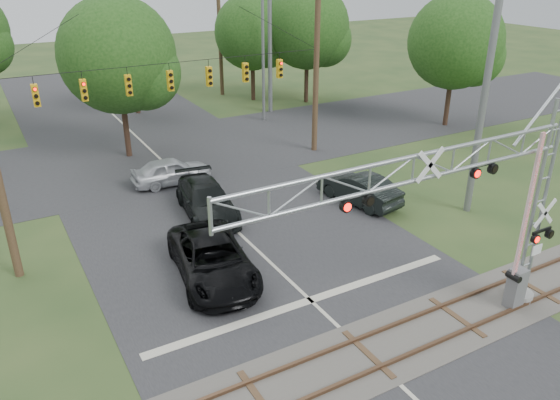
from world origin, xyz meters
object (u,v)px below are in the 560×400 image
pickup_black (213,259)px  car_dark (206,200)px  crossing_gantry (468,204)px  traffic_signal_span (185,77)px  sedan_silver (171,171)px  streetlight (261,47)px

pickup_black → car_dark: bearing=78.6°
crossing_gantry → traffic_signal_span: (-2.34, 18.36, 0.86)m
crossing_gantry → sedan_silver: size_ratio=2.89×
car_dark → crossing_gantry: bearing=-66.0°
sedan_silver → streetlight: (10.37, 8.76, 4.85)m
pickup_black → sedan_silver: pickup_black is taller
crossing_gantry → pickup_black: size_ratio=2.14×
traffic_signal_span → sedan_silver: bearing=-150.2°
crossing_gantry → streetlight: size_ratio=1.28×
sedan_silver → crossing_gantry: bearing=-166.8°
car_dark → sedan_silver: (-0.16, 4.79, -0.05)m
crossing_gantry → pickup_black: crossing_gantry is taller
pickup_black → streetlight: 23.14m
sedan_silver → streetlight: 14.41m
crossing_gantry → pickup_black: bearing=128.6°
crossing_gantry → sedan_silver: 18.37m
pickup_black → car_dark: pickup_black is taller
pickup_black → sedan_silver: (1.86, 10.29, -0.08)m
traffic_signal_span → car_dark: bearing=-103.7°
pickup_black → car_dark: 5.86m
traffic_signal_span → pickup_black: 12.66m
car_dark → traffic_signal_span: bearing=83.9°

